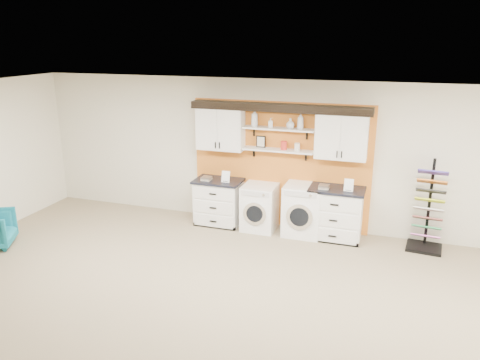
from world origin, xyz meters
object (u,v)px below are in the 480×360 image
(base_cabinet_left, at_px, (219,202))
(washer, at_px, (260,207))
(base_cabinet_right, at_px, (336,213))
(sample_rack, at_px, (427,221))
(dryer, at_px, (303,210))

(base_cabinet_left, bearing_deg, washer, -0.23)
(base_cabinet_right, xyz_separation_m, sample_rack, (1.54, 0.03, 0.03))
(washer, height_order, sample_rack, sample_rack)
(dryer, relative_size, sample_rack, 0.60)
(base_cabinet_left, distance_m, washer, 0.83)
(washer, bearing_deg, base_cabinet_right, 0.14)
(dryer, bearing_deg, base_cabinet_right, 0.32)
(dryer, bearing_deg, base_cabinet_left, 179.88)
(base_cabinet_right, relative_size, sample_rack, 0.62)
(washer, xyz_separation_m, sample_rack, (2.97, 0.04, 0.08))
(dryer, height_order, sample_rack, sample_rack)
(base_cabinet_left, bearing_deg, sample_rack, 0.51)
(washer, bearing_deg, dryer, 0.00)
(dryer, xyz_separation_m, sample_rack, (2.14, 0.04, 0.03))
(base_cabinet_left, distance_m, base_cabinet_right, 2.26)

